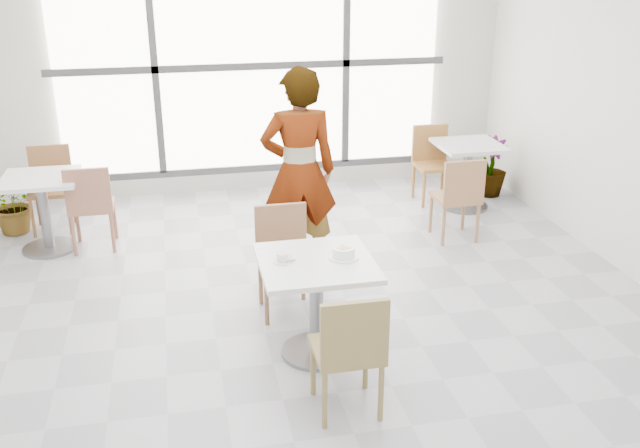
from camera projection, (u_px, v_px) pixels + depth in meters
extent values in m
plane|color=#9E9EA5|center=(312.00, 328.00, 5.55)|extent=(7.00, 7.00, 0.00)
plane|color=silver|center=(252.00, 65.00, 8.17)|extent=(6.00, 0.00, 6.00)
cube|color=white|center=(253.00, 66.00, 8.12)|extent=(4.40, 0.04, 2.40)
cube|color=#3F3F42|center=(253.00, 66.00, 8.09)|extent=(4.60, 0.05, 0.08)
cube|color=#3F3F42|center=(155.00, 70.00, 7.88)|extent=(0.08, 0.05, 2.40)
cube|color=#3F3F42|center=(346.00, 63.00, 8.30)|extent=(0.08, 0.05, 2.40)
cube|color=#3F3F42|center=(256.00, 168.00, 8.55)|extent=(4.60, 0.05, 0.08)
cube|color=white|center=(316.00, 263.00, 4.95)|extent=(0.80, 0.80, 0.04)
cylinder|color=slate|center=(316.00, 310.00, 5.09)|extent=(0.10, 0.10, 0.71)
cylinder|color=slate|center=(316.00, 351.00, 5.21)|extent=(0.52, 0.52, 0.03)
cube|color=olive|center=(346.00, 350.00, 4.45)|extent=(0.42, 0.42, 0.04)
cube|color=olive|center=(355.00, 333.00, 4.20)|extent=(0.42, 0.04, 0.42)
cylinder|color=olive|center=(366.00, 362.00, 4.73)|extent=(0.04, 0.04, 0.41)
cylinder|color=olive|center=(381.00, 393.00, 4.41)|extent=(0.04, 0.04, 0.41)
cylinder|color=olive|center=(313.00, 368.00, 4.67)|extent=(0.04, 0.04, 0.41)
cylinder|color=olive|center=(325.00, 400.00, 4.34)|extent=(0.04, 0.04, 0.41)
cube|color=#8C6243|center=(285.00, 264.00, 5.65)|extent=(0.42, 0.42, 0.04)
cube|color=#8C6243|center=(281.00, 229.00, 5.73)|extent=(0.42, 0.04, 0.42)
cylinder|color=#8C6243|center=(267.00, 301.00, 5.53)|extent=(0.04, 0.04, 0.41)
cylinder|color=#8C6243|center=(261.00, 281.00, 5.86)|extent=(0.04, 0.04, 0.41)
cylinder|color=#8C6243|center=(312.00, 297.00, 5.60)|extent=(0.04, 0.04, 0.41)
cylinder|color=#8C6243|center=(303.00, 277.00, 5.93)|extent=(0.04, 0.04, 0.41)
cylinder|color=white|center=(343.00, 257.00, 4.98)|extent=(0.21, 0.21, 0.01)
cylinder|color=white|center=(344.00, 252.00, 4.96)|extent=(0.16, 0.16, 0.07)
torus|color=white|center=(344.00, 248.00, 4.95)|extent=(0.16, 0.16, 0.01)
cylinder|color=#D5B98B|center=(344.00, 252.00, 4.97)|extent=(0.14, 0.14, 0.05)
cylinder|color=beige|center=(342.00, 248.00, 4.95)|extent=(0.03, 0.03, 0.02)
cylinder|color=#EAE497|center=(346.00, 249.00, 4.93)|extent=(0.03, 0.03, 0.01)
cylinder|color=#EDE699|center=(347.00, 248.00, 4.95)|extent=(0.03, 0.03, 0.01)
cylinder|color=beige|center=(342.00, 249.00, 4.92)|extent=(0.03, 0.03, 0.02)
cylinder|color=beige|center=(341.00, 245.00, 4.99)|extent=(0.03, 0.03, 0.02)
cylinder|color=beige|center=(345.00, 248.00, 4.94)|extent=(0.03, 0.03, 0.01)
cylinder|color=beige|center=(339.00, 248.00, 4.94)|extent=(0.03, 0.03, 0.01)
cylinder|color=#F2E39C|center=(348.00, 247.00, 4.94)|extent=(0.03, 0.03, 0.01)
cylinder|color=beige|center=(344.00, 247.00, 4.95)|extent=(0.03, 0.03, 0.02)
cylinder|color=beige|center=(342.00, 247.00, 4.96)|extent=(0.03, 0.03, 0.02)
cylinder|color=beige|center=(343.00, 249.00, 4.94)|extent=(0.03, 0.03, 0.02)
cylinder|color=#F4E09D|center=(349.00, 248.00, 4.94)|extent=(0.03, 0.03, 0.01)
cylinder|color=beige|center=(344.00, 247.00, 4.95)|extent=(0.03, 0.03, 0.02)
cylinder|color=beige|center=(345.00, 248.00, 4.95)|extent=(0.03, 0.03, 0.02)
cylinder|color=silver|center=(283.00, 261.00, 4.92)|extent=(0.13, 0.13, 0.01)
cylinder|color=silver|center=(283.00, 257.00, 4.90)|extent=(0.08, 0.08, 0.06)
torus|color=silver|center=(289.00, 256.00, 4.91)|extent=(0.05, 0.01, 0.05)
cylinder|color=black|center=(283.00, 254.00, 4.90)|extent=(0.07, 0.07, 0.00)
cube|color=#B4B4B9|center=(290.00, 261.00, 4.91)|extent=(0.09, 0.05, 0.00)
sphere|color=#B4B4B9|center=(295.00, 260.00, 4.93)|extent=(0.02, 0.02, 0.02)
imported|color=black|center=(299.00, 172.00, 6.25)|extent=(0.69, 0.46, 1.86)
cube|color=silver|center=(39.00, 179.00, 6.71)|extent=(0.70, 0.70, 0.04)
cylinder|color=slate|center=(45.00, 216.00, 6.85)|extent=(0.10, 0.10, 0.71)
cylinder|color=slate|center=(50.00, 248.00, 6.98)|extent=(0.52, 0.52, 0.03)
cube|color=silver|center=(469.00, 145.00, 7.82)|extent=(0.70, 0.70, 0.04)
cylinder|color=slate|center=(467.00, 178.00, 7.96)|extent=(0.10, 0.10, 0.71)
cylinder|color=slate|center=(464.00, 206.00, 8.09)|extent=(0.52, 0.52, 0.03)
cube|color=#9A624C|center=(92.00, 206.00, 6.88)|extent=(0.42, 0.42, 0.04)
cube|color=#9A624C|center=(87.00, 190.00, 6.62)|extent=(0.42, 0.04, 0.42)
cylinder|color=#9A624C|center=(115.00, 220.00, 7.16)|extent=(0.04, 0.04, 0.41)
cylinder|color=#9A624C|center=(113.00, 233.00, 6.83)|extent=(0.04, 0.04, 0.41)
cylinder|color=#9A624C|center=(78.00, 222.00, 7.09)|extent=(0.04, 0.04, 0.41)
cylinder|color=#9A624C|center=(74.00, 236.00, 6.76)|extent=(0.04, 0.04, 0.41)
cube|color=#8F5F38|center=(51.00, 191.00, 7.30)|extent=(0.42, 0.42, 0.04)
cube|color=#8F5F38|center=(50.00, 164.00, 7.39)|extent=(0.42, 0.04, 0.42)
cylinder|color=#8F5F38|center=(33.00, 219.00, 7.19)|extent=(0.04, 0.04, 0.41)
cylinder|color=#8F5F38|center=(38.00, 207.00, 7.51)|extent=(0.04, 0.04, 0.41)
cylinder|color=#8F5F38|center=(70.00, 216.00, 7.26)|extent=(0.04, 0.04, 0.41)
cylinder|color=#8F5F38|center=(74.00, 204.00, 7.58)|extent=(0.04, 0.04, 0.41)
cube|color=#9D6F49|center=(455.00, 198.00, 7.11)|extent=(0.42, 0.42, 0.04)
cube|color=#9D6F49|center=(464.00, 182.00, 6.85)|extent=(0.42, 0.04, 0.42)
cylinder|color=#9D6F49|center=(463.00, 211.00, 7.39)|extent=(0.04, 0.04, 0.41)
cylinder|color=#9D6F49|center=(477.00, 224.00, 7.06)|extent=(0.04, 0.04, 0.41)
cylinder|color=#9D6F49|center=(431.00, 214.00, 7.32)|extent=(0.04, 0.04, 0.41)
cylinder|color=#9D6F49|center=(443.00, 226.00, 6.99)|extent=(0.04, 0.04, 0.41)
cube|color=#A36D36|center=(434.00, 166.00, 8.12)|extent=(0.42, 0.42, 0.04)
cube|color=#A36D36|center=(430.00, 142.00, 8.21)|extent=(0.42, 0.04, 0.42)
cylinder|color=#A36D36|center=(424.00, 190.00, 8.00)|extent=(0.04, 0.04, 0.41)
cylinder|color=#A36D36|center=(413.00, 181.00, 8.33)|extent=(0.04, 0.04, 0.41)
cylinder|color=#A36D36|center=(454.00, 188.00, 8.07)|extent=(0.04, 0.04, 0.41)
cylinder|color=#A36D36|center=(442.00, 179.00, 8.40)|extent=(0.04, 0.04, 0.41)
imported|color=#3E8C3D|center=(15.00, 203.00, 7.28)|extent=(0.70, 0.65, 0.64)
imported|color=#4B7E3D|center=(491.00, 167.00, 8.37)|extent=(0.42, 0.42, 0.70)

